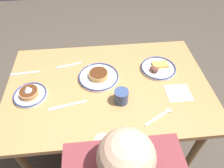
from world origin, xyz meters
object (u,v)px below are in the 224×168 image
at_px(plate_near_main, 99,76).
at_px(coffee_mug, 122,96).
at_px(fork_far, 25,73).
at_px(butter_knife, 68,105).
at_px(tea_spoon, 162,115).
at_px(paper_napkin, 178,93).
at_px(fork_near, 69,65).
at_px(plate_center_pancakes, 158,68).
at_px(plate_far_companion, 30,94).

height_order(plate_near_main, coffee_mug, coffee_mug).
bearing_deg(coffee_mug, plate_near_main, -59.36).
relative_size(fork_far, butter_knife, 0.90).
bearing_deg(tea_spoon, fork_far, -27.15).
relative_size(paper_napkin, fork_near, 0.84).
relative_size(plate_near_main, coffee_mug, 2.59).
height_order(plate_center_pancakes, butter_knife, plate_center_pancakes).
bearing_deg(plate_far_companion, butter_knife, 157.27).
distance_m(plate_far_companion, fork_far, 0.23).
height_order(coffee_mug, fork_far, coffee_mug).
xyz_separation_m(plate_near_main, coffee_mug, (-0.13, 0.21, 0.03)).
xyz_separation_m(plate_near_main, fork_far, (0.51, -0.10, -0.01)).
xyz_separation_m(coffee_mug, butter_knife, (0.32, 0.00, -0.04)).
bearing_deg(coffee_mug, plate_far_companion, -9.62).
distance_m(plate_far_companion, tea_spoon, 0.81).
height_order(plate_near_main, plate_far_companion, plate_far_companion).
bearing_deg(paper_napkin, plate_near_main, -20.70).
distance_m(plate_near_main, paper_napkin, 0.53).
bearing_deg(plate_far_companion, paper_napkin, 175.76).
height_order(plate_center_pancakes, paper_napkin, plate_center_pancakes).
bearing_deg(plate_near_main, coffee_mug, 120.64).
height_order(plate_center_pancakes, tea_spoon, plate_center_pancakes).
xyz_separation_m(plate_far_companion, tea_spoon, (-0.77, 0.22, -0.02)).
distance_m(plate_near_main, coffee_mug, 0.25).
distance_m(coffee_mug, fork_near, 0.49).
xyz_separation_m(plate_far_companion, butter_knife, (-0.23, 0.10, -0.02)).
bearing_deg(plate_center_pancakes, fork_far, -3.36).
relative_size(plate_near_main, paper_napkin, 1.81).
distance_m(paper_napkin, tea_spoon, 0.21).
height_order(plate_far_companion, fork_far, plate_far_companion).
bearing_deg(fork_near, tea_spoon, 138.33).
height_order(coffee_mug, butter_knife, coffee_mug).
distance_m(plate_far_companion, fork_near, 0.35).
relative_size(plate_far_companion, fork_far, 1.02).
bearing_deg(fork_far, plate_near_main, 169.28).
relative_size(plate_far_companion, butter_knife, 0.91).
relative_size(plate_far_companion, tea_spoon, 1.13).
distance_m(plate_near_main, plate_center_pancakes, 0.42).
xyz_separation_m(coffee_mug, paper_napkin, (-0.37, -0.03, -0.04)).
xyz_separation_m(fork_near, fork_far, (0.30, 0.05, -0.00)).
bearing_deg(paper_napkin, plate_far_companion, -4.24).
bearing_deg(coffee_mug, tea_spoon, 149.61).
xyz_separation_m(coffee_mug, fork_far, (0.63, -0.31, -0.04)).
bearing_deg(coffee_mug, fork_far, -25.98).
xyz_separation_m(fork_near, tea_spoon, (-0.55, 0.49, 0.00)).
xyz_separation_m(paper_napkin, butter_knife, (0.69, 0.03, 0.00)).
relative_size(coffee_mug, tea_spoon, 0.58).
bearing_deg(coffee_mug, butter_knife, 0.64).
height_order(fork_near, butter_knife, same).
relative_size(plate_center_pancakes, fork_far, 1.21).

